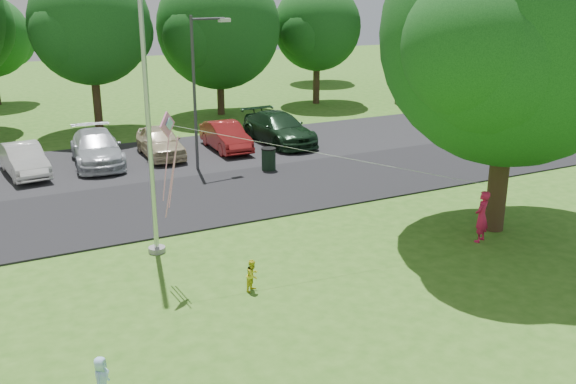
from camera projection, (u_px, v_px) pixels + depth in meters
name	position (u px, v px, depth m)	size (l,w,h in m)	color
ground	(347.00, 297.00, 16.31)	(120.00, 120.00, 0.00)	#35681B
park_road	(219.00, 197.00, 23.93)	(60.00, 6.00, 0.06)	black
parking_strip	(168.00, 157.00, 29.44)	(42.00, 7.00, 0.06)	black
flagpole	(148.00, 114.00, 17.76)	(0.50, 0.50, 10.00)	#B7BABF
street_lamp	(199.00, 79.00, 26.40)	(1.81, 0.38, 6.42)	#3F3F44
trash_can	(269.00, 160.00, 27.20)	(0.63, 0.63, 1.01)	black
big_tree	(512.00, 40.00, 18.88)	(8.72, 7.93, 10.15)	#332316
tree_row	(143.00, 20.00, 35.79)	(64.35, 11.94, 10.88)	#332316
horizon_trees	(144.00, 33.00, 45.47)	(77.46, 7.20, 7.02)	#332316
parked_cars	(176.00, 140.00, 29.45)	(13.90, 5.27, 1.49)	silver
woman	(482.00, 216.00, 19.61)	(0.59, 0.39, 1.63)	#D11B4A
child_yellow	(253.00, 275.00, 16.53)	(0.42, 0.32, 0.86)	yellow
child_blue	(102.00, 379.00, 12.11)	(0.45, 0.29, 0.93)	#A6D4FF
kite	(179.00, 142.00, 16.21)	(9.46, 1.95, 2.87)	pink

